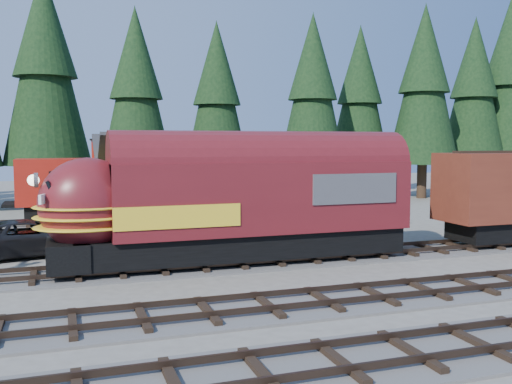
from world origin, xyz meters
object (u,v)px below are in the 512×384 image
object	(u,v)px
depot	(227,179)
caboose	(97,184)
pickup_truck_a	(29,238)
locomotive	(226,206)

from	to	relation	value
depot	caboose	distance (m)	9.59
pickup_truck_a	locomotive	bearing A→B (deg)	-132.45
depot	caboose	xyz separation A→B (m)	(-5.94, 7.50, -0.63)
locomotive	depot	bearing A→B (deg)	73.41
caboose	pickup_truck_a	distance (m)	10.11
pickup_truck_a	depot	bearing A→B (deg)	-89.15
locomotive	caboose	bearing A→B (deg)	105.96
locomotive	caboose	world-z (taller)	caboose
locomotive	caboose	size ratio (longest dim) A/B	1.64
depot	locomotive	size ratio (longest dim) A/B	0.88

